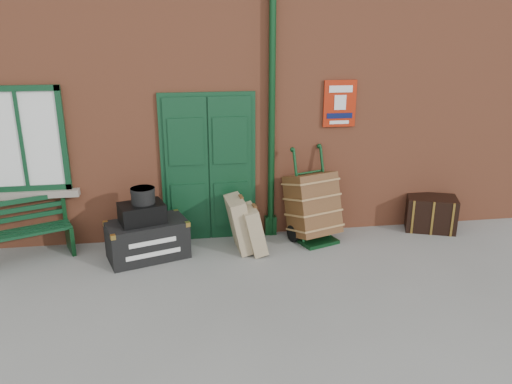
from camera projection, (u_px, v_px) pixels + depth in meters
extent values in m
plane|color=gray|center=(241.00, 280.00, 6.54)|extent=(80.00, 80.00, 0.00)
cube|color=#A75536|center=(217.00, 92.00, 9.19)|extent=(10.00, 4.00, 4.00)
cube|color=#0F371D|center=(209.00, 170.00, 7.52)|extent=(1.42, 0.12, 2.32)
cube|color=white|center=(21.00, 140.00, 6.96)|extent=(1.20, 0.08, 1.50)
cylinder|color=#0C3216|center=(272.00, 109.00, 7.33)|extent=(0.10, 0.10, 4.00)
cube|color=#A9220C|center=(340.00, 104.00, 7.51)|extent=(0.50, 0.03, 0.70)
cube|color=#0F371D|center=(17.00, 233.00, 6.90)|extent=(1.47, 0.89, 0.04)
cube|color=#0F371D|center=(12.00, 211.00, 6.99)|extent=(1.34, 0.57, 0.38)
cube|color=#0C3216|center=(70.00, 238.00, 7.30)|extent=(0.21, 0.42, 0.43)
cube|color=black|center=(148.00, 240.00, 7.09)|extent=(1.22, 0.90, 0.55)
cube|color=black|center=(142.00, 213.00, 6.95)|extent=(0.70, 0.60, 0.27)
cylinder|color=black|center=(143.00, 195.00, 6.91)|extent=(0.41, 0.41, 0.22)
cube|color=tan|center=(240.00, 224.00, 7.29)|extent=(0.43, 0.60, 0.82)
cube|color=tan|center=(253.00, 229.00, 7.24)|extent=(0.39, 0.54, 0.71)
cube|color=#0C3216|center=(318.00, 241.00, 7.65)|extent=(0.65, 0.55, 0.05)
cylinder|color=#0C3216|center=(299.00, 197.00, 7.49)|extent=(0.17, 0.38, 1.40)
cylinder|color=#0C3216|center=(325.00, 193.00, 7.70)|extent=(0.17, 0.38, 1.40)
cylinder|color=black|center=(293.00, 234.00, 7.66)|extent=(0.14, 0.27, 0.26)
cylinder|color=black|center=(327.00, 226.00, 7.94)|extent=(0.14, 0.27, 0.26)
cube|color=brown|center=(313.00, 204.00, 7.62)|extent=(0.89, 0.92, 1.03)
cube|color=black|center=(431.00, 213.00, 8.08)|extent=(0.89, 0.73, 0.55)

